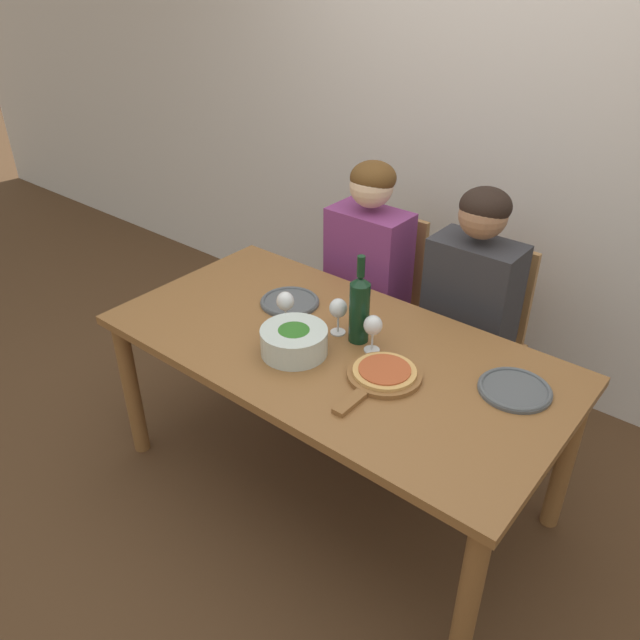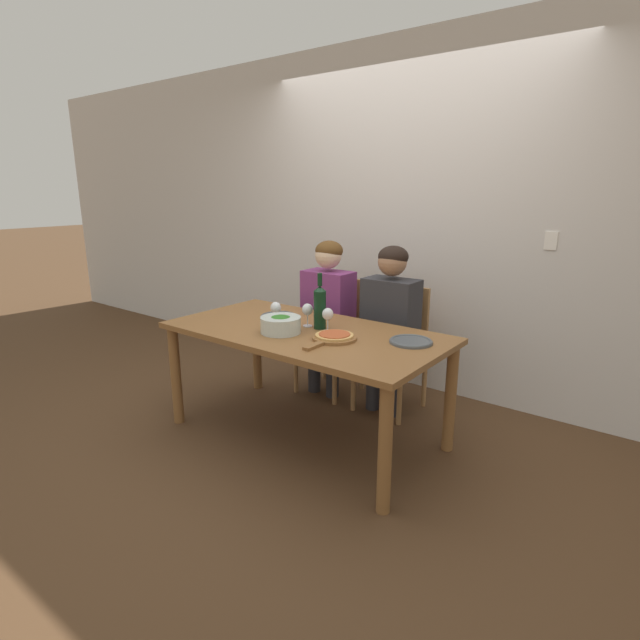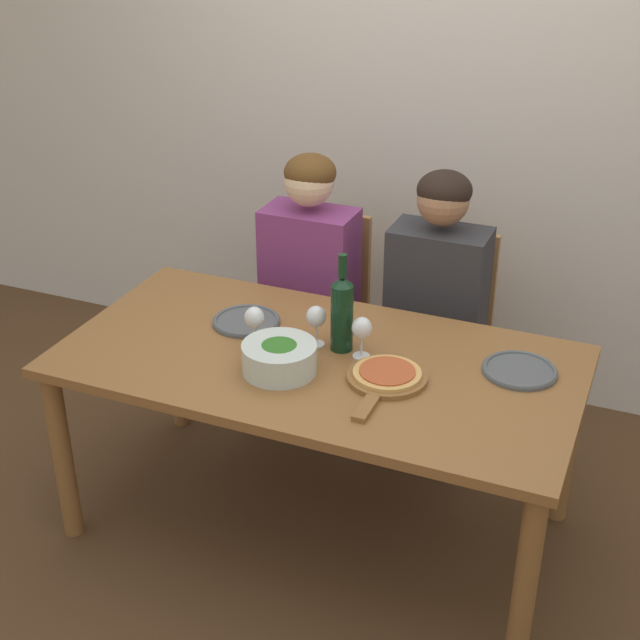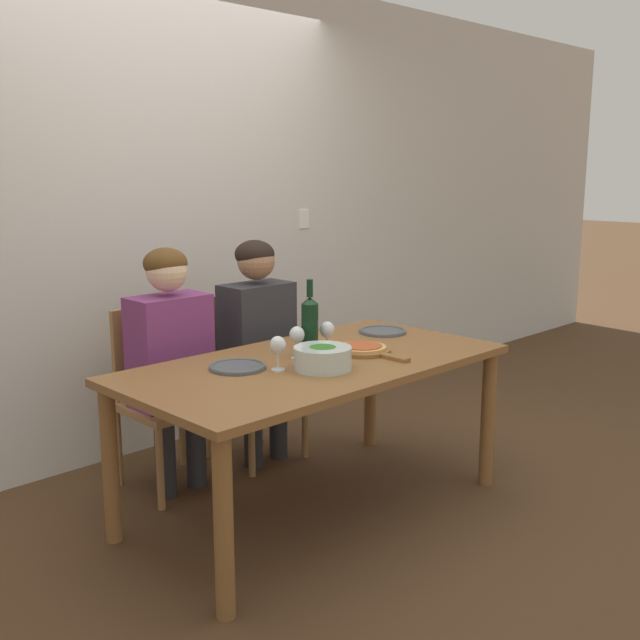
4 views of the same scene
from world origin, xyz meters
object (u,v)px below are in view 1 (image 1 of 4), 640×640
(wine_glass_right, at_px, (373,327))
(wine_bottle, at_px, (359,307))
(broccoli_bowl, at_px, (294,341))
(dinner_plate_right, at_px, (515,389))
(wine_glass_left, at_px, (285,303))
(person_man, at_px, (470,297))
(person_woman, at_px, (366,262))
(pizza_on_board, at_px, (383,375))
(wine_glass_centre, at_px, (338,310))
(chair_left, at_px, (377,297))
(chair_right, at_px, (475,334))
(dinner_plate_left, at_px, (290,301))

(wine_glass_right, bearing_deg, wine_bottle, 161.02)
(broccoli_bowl, distance_m, dinner_plate_right, 0.80)
(wine_glass_left, xyz_separation_m, wine_glass_right, (0.37, 0.07, 0.00))
(person_man, height_order, dinner_plate_right, person_man)
(person_woman, relative_size, pizza_on_board, 2.98)
(person_woman, relative_size, broccoli_bowl, 4.82)
(wine_glass_left, distance_m, wine_glass_right, 0.37)
(broccoli_bowl, bearing_deg, pizza_on_board, 12.17)
(wine_glass_centre, bearing_deg, pizza_on_board, -23.91)
(chair_left, xyz_separation_m, wine_glass_left, (0.09, -0.79, 0.35))
(person_woman, bearing_deg, dinner_plate_right, -27.01)
(wine_bottle, xyz_separation_m, broccoli_bowl, (-0.13, -0.22, -0.09))
(chair_right, relative_size, wine_glass_left, 5.95)
(person_man, relative_size, wine_glass_centre, 8.00)
(person_man, xyz_separation_m, wine_glass_centre, (-0.27, -0.59, 0.11))
(chair_left, xyz_separation_m, wine_bottle, (0.37, -0.69, 0.39))
(chair_right, xyz_separation_m, wine_glass_left, (-0.46, -0.79, 0.35))
(chair_left, relative_size, wine_bottle, 2.53)
(chair_right, relative_size, person_woman, 0.74)
(person_man, distance_m, pizza_on_board, 0.72)
(chair_left, relative_size, chair_right, 1.00)
(dinner_plate_right, relative_size, pizza_on_board, 0.61)
(dinner_plate_left, distance_m, wine_glass_right, 0.49)
(chair_left, distance_m, wine_glass_left, 0.87)
(chair_right, distance_m, pizza_on_board, 0.87)
(wine_glass_centre, bearing_deg, wine_bottle, 6.70)
(broccoli_bowl, bearing_deg, dinner_plate_right, 21.95)
(chair_right, bearing_deg, wine_glass_centre, -110.84)
(person_woman, height_order, wine_bottle, person_woman)
(person_woman, height_order, broccoli_bowl, person_woman)
(wine_bottle, relative_size, dinner_plate_left, 1.43)
(chair_right, distance_m, broccoli_bowl, 1.00)
(wine_glass_right, distance_m, wine_glass_centre, 0.18)
(pizza_on_board, bearing_deg, broccoli_bowl, -167.83)
(person_man, relative_size, dinner_plate_left, 4.85)
(wine_glass_centre, bearing_deg, wine_glass_right, -5.90)
(chair_left, height_order, person_woman, person_woman)
(chair_right, distance_m, dinner_plate_left, 0.89)
(dinner_plate_left, height_order, pizza_on_board, pizza_on_board)
(broccoli_bowl, bearing_deg, wine_glass_right, 41.31)
(person_man, distance_m, wine_bottle, 0.62)
(broccoli_bowl, bearing_deg, wine_bottle, 58.63)
(person_man, xyz_separation_m, wine_bottle, (-0.17, -0.58, 0.14))
(wine_bottle, xyz_separation_m, wine_glass_centre, (-0.09, -0.01, -0.04))
(dinner_plate_left, xyz_separation_m, wine_glass_centre, (0.30, -0.05, 0.10))
(chair_right, bearing_deg, wine_glass_left, -120.26)
(chair_left, relative_size, wine_glass_right, 5.95)
(pizza_on_board, relative_size, wine_glass_left, 2.69)
(person_man, height_order, pizza_on_board, person_man)
(chair_right, distance_m, person_woman, 0.61)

